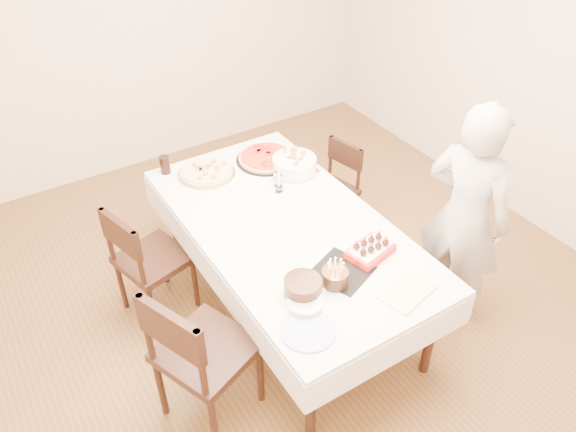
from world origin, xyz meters
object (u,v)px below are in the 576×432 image
chair_left_dessert (207,351)px  strawberry_box (370,250)px  dining_table (288,267)px  pasta_bowl (294,164)px  layer_cake (303,288)px  chair_right_savory (330,192)px  pizza_white (206,172)px  taper_candle (279,177)px  pizza_pepperoni (266,158)px  cola_glass (165,165)px  chair_left_savory (153,259)px  birthday_cake (335,273)px  person (465,217)px

chair_left_dessert → strawberry_box: bearing=155.5°
dining_table → strawberry_box: size_ratio=7.65×
dining_table → pasta_bowl: size_ratio=6.71×
pasta_bowl → layer_cake: (-0.63, -1.08, -0.01)m
chair_right_savory → pizza_white: (-0.93, 0.25, 0.38)m
chair_left_dessert → taper_candle: size_ratio=4.10×
pizza_pepperoni → pasta_bowl: size_ratio=1.42×
pizza_white → pasta_bowl: 0.64m
chair_right_savory → pizza_pepperoni: bearing=145.4°
pizza_white → cola_glass: cola_glass is taller
strawberry_box → chair_left_savory: bearing=136.4°
cola_glass → chair_right_savory: bearing=-20.2°
cola_glass → birthday_cake: bearing=-77.0°
cola_glass → birthday_cake: (0.37, -1.58, 0.02)m
dining_table → taper_candle: size_ratio=8.60×
chair_left_savory → cola_glass: 0.71m
chair_left_savory → taper_candle: taper_candle is taller
chair_right_savory → pizza_white: size_ratio=1.88×
pizza_white → pasta_bowl: pasta_bowl is taller
pizza_pepperoni → chair_left_savory: bearing=-165.9°
pasta_bowl → taper_candle: bearing=-145.0°
pasta_bowl → strawberry_box: (-0.11, -1.01, -0.02)m
taper_candle → person: bearing=-49.1°
person → strawberry_box: bearing=67.3°
pizza_pepperoni → strawberry_box: bearing=-90.4°
person → strawberry_box: size_ratio=5.76×
person → pizza_pepperoni: person is taller
chair_left_dessert → person: size_ratio=0.63×
taper_candle → cola_glass: bearing=131.7°
chair_right_savory → chair_left_savory: 1.52m
chair_right_savory → chair_left_savory: bearing=170.1°
layer_cake → strawberry_box: size_ratio=0.95×
dining_table → taper_candle: taper_candle is taller
pasta_bowl → birthday_cake: size_ratio=2.12×
pizza_white → birthday_cake: birthday_cake is taller
birthday_cake → pasta_bowl: bearing=68.4°
chair_right_savory → pizza_white: 1.04m
pasta_bowl → layer_cake: size_ratio=1.19×
chair_left_savory → pasta_bowl: 1.20m
pizza_white → cola_glass: 0.30m
person → pizza_white: 1.81m
chair_right_savory → taper_candle: 0.80m
dining_table → cola_glass: size_ratio=15.91×
person → pasta_bowl: 1.25m
layer_cake → birthday_cake: 0.20m
pizza_pepperoni → dining_table: bearing=-110.2°
taper_candle → chair_right_savory: bearing=19.3°
layer_cake → birthday_cake: birthday_cake is taller
dining_table → taper_candle: (0.14, 0.34, 0.50)m
chair_left_savory → layer_cake: size_ratio=3.40×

